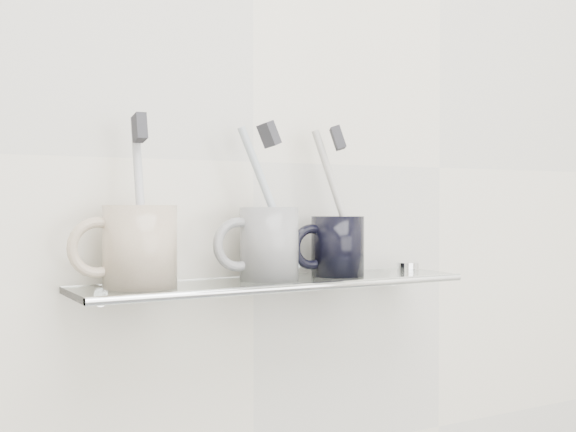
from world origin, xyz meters
TOP-DOWN VIEW (x-y plane):
  - wall_back at (0.00, 1.10)m, footprint 2.50×0.00m
  - shelf_glass at (0.00, 1.04)m, footprint 0.50×0.12m
  - shelf_rail at (0.00, 0.98)m, footprint 0.50×0.01m
  - bracket_left at (-0.21, 1.09)m, footprint 0.02×0.03m
  - bracket_right at (0.21, 1.09)m, footprint 0.02×0.03m
  - mug_left at (-0.17, 1.04)m, footprint 0.11×0.11m
  - mug_left_handle at (-0.22, 1.04)m, footprint 0.07×0.01m
  - toothbrush_left at (-0.17, 1.04)m, footprint 0.01×0.05m
  - bristles_left at (-0.17, 1.04)m, footprint 0.01×0.03m
  - mug_center at (-0.01, 1.04)m, footprint 0.09×0.09m
  - mug_center_handle at (-0.05, 1.04)m, footprint 0.07×0.01m
  - toothbrush_center at (-0.01, 1.04)m, footprint 0.08×0.02m
  - bristles_center at (-0.01, 1.04)m, footprint 0.03×0.03m
  - mug_right at (0.10, 1.04)m, footprint 0.08×0.08m
  - mug_right_handle at (0.05, 1.04)m, footprint 0.06×0.01m
  - toothbrush_right at (0.10, 1.04)m, footprint 0.06×0.05m
  - bristles_right at (0.10, 1.04)m, footprint 0.03×0.03m
  - chrome_cap at (0.21, 1.04)m, footprint 0.03×0.03m

SIDE VIEW (x-z plane):
  - bracket_left at x=-0.21m, z-range 1.08..1.09m
  - bracket_right at x=0.21m, z-range 1.08..1.09m
  - shelf_glass at x=0.00m, z-range 1.09..1.10m
  - shelf_rail at x=0.00m, z-range 1.09..1.10m
  - chrome_cap at x=0.21m, z-range 1.10..1.11m
  - mug_right at x=0.10m, z-range 1.10..1.18m
  - mug_right_handle at x=0.05m, z-range 1.11..1.17m
  - mug_center at x=-0.01m, z-range 1.10..1.19m
  - mug_center_handle at x=-0.05m, z-range 1.11..1.18m
  - mug_left at x=-0.17m, z-range 1.10..1.19m
  - mug_left_handle at x=-0.22m, z-range 1.11..1.18m
  - toothbrush_left at x=-0.17m, z-range 1.11..1.30m
  - toothbrush_center at x=-0.01m, z-range 1.11..1.29m
  - toothbrush_right at x=0.10m, z-range 1.11..1.29m
  - wall_back at x=0.00m, z-range 0.00..2.50m
  - bristles_left at x=-0.17m, z-range 1.26..1.30m
  - bristles_center at x=-0.01m, z-range 1.26..1.30m
  - bristles_right at x=0.10m, z-range 1.26..1.30m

